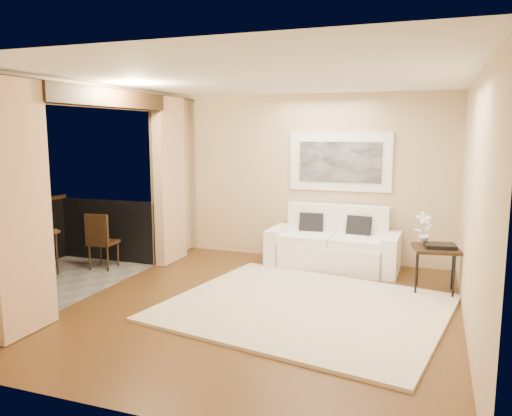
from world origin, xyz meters
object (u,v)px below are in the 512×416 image
at_px(orchid, 424,228).
at_px(balcony_chair_near, 18,248).
at_px(sofa, 334,246).
at_px(ice_bucket, 26,221).
at_px(side_table, 436,251).
at_px(balcony_chair_far, 100,238).
at_px(bistro_table, 30,236).

xyz_separation_m(orchid, balcony_chair_near, (-5.04, -1.88, -0.26)).
distance_m(sofa, ice_bucket, 4.64).
bearing_deg(sofa, balcony_chair_near, -144.20).
xyz_separation_m(side_table, orchid, (-0.16, 0.12, 0.28)).
relative_size(balcony_chair_near, ice_bucket, 4.92).
distance_m(sofa, side_table, 1.70).
bearing_deg(balcony_chair_far, balcony_chair_near, 66.43).
height_order(side_table, balcony_chair_near, balcony_chair_near).
bearing_deg(bistro_table, sofa, 26.91).
height_order(side_table, balcony_chair_far, balcony_chair_far).
bearing_deg(ice_bucket, sofa, 24.38).
distance_m(sofa, balcony_chair_far, 3.60).
relative_size(sofa, balcony_chair_near, 2.03).
distance_m(side_table, balcony_chair_far, 4.85).
height_order(sofa, balcony_chair_near, balcony_chair_near).
height_order(balcony_chair_far, ice_bucket, ice_bucket).
bearing_deg(bistro_table, balcony_chair_far, 45.10).
xyz_separation_m(sofa, balcony_chair_far, (-3.33, -1.35, 0.17)).
bearing_deg(orchid, bistro_table, -165.70).
distance_m(bistro_table, balcony_chair_near, 0.60).
bearing_deg(orchid, balcony_chair_near, -159.52).
bearing_deg(bistro_table, balcony_chair_near, -61.10).
relative_size(sofa, side_table, 3.07).
bearing_deg(balcony_chair_far, side_table, -179.07).
relative_size(bistro_table, ice_bucket, 3.64).
relative_size(side_table, ice_bucket, 3.25).
bearing_deg(side_table, balcony_chair_far, -173.41).
xyz_separation_m(bistro_table, ice_bucket, (-0.20, 0.13, 0.18)).
height_order(side_table, orchid, orchid).
bearing_deg(ice_bucket, bistro_table, -33.07).
xyz_separation_m(balcony_chair_near, ice_bucket, (-0.49, 0.65, 0.22)).
xyz_separation_m(balcony_chair_far, balcony_chair_near, (-0.39, -1.20, 0.07)).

